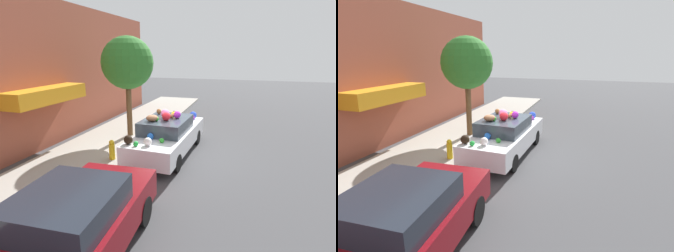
% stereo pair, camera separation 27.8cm
% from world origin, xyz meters
% --- Properties ---
extents(ground_plane, '(60.00, 60.00, 0.00)m').
position_xyz_m(ground_plane, '(0.00, 0.00, 0.00)').
color(ground_plane, '#424244').
extents(sidewalk_curb, '(24.00, 3.20, 0.12)m').
position_xyz_m(sidewalk_curb, '(0.00, 2.70, 0.06)').
color(sidewalk_curb, '#9E998E').
rests_on(sidewalk_curb, ground).
extents(building_facade, '(18.00, 1.20, 5.75)m').
position_xyz_m(building_facade, '(-0.05, 4.92, 2.84)').
color(building_facade, '#9E4C38').
rests_on(building_facade, ground).
extents(street_tree, '(2.20, 2.20, 4.26)m').
position_xyz_m(street_tree, '(1.38, 2.21, 3.25)').
color(street_tree, brown).
rests_on(street_tree, sidewalk_curb).
extents(fire_hydrant, '(0.20, 0.20, 0.70)m').
position_xyz_m(fire_hydrant, '(-1.37, 1.61, 0.46)').
color(fire_hydrant, gold).
rests_on(fire_hydrant, sidewalk_curb).
extents(art_car, '(4.63, 1.88, 1.72)m').
position_xyz_m(art_car, '(-0.03, 0.01, 0.75)').
color(art_car, silver).
rests_on(art_car, ground).
extents(parked_car_plain, '(4.12, 2.03, 1.47)m').
position_xyz_m(parked_car_plain, '(-5.56, 0.01, 0.76)').
color(parked_car_plain, maroon).
rests_on(parked_car_plain, ground).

